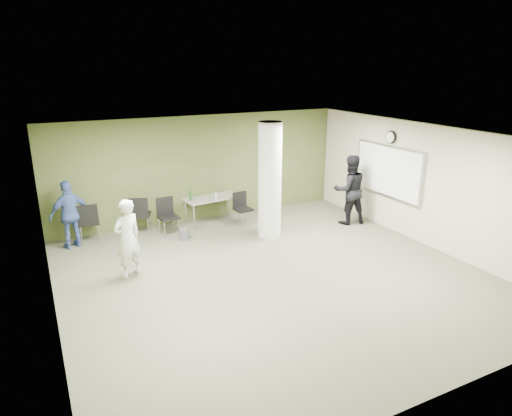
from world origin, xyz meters
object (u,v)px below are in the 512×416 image
folding_table (211,199)px  man_black (350,190)px  woman_white (127,239)px  chair_back_left (88,220)px  man_blue (70,215)px

folding_table → man_black: man_black is taller
folding_table → man_black: bearing=-34.2°
folding_table → man_black: (3.23, -1.65, 0.27)m
folding_table → woman_white: bearing=-146.5°
chair_back_left → man_black: bearing=171.3°
man_black → woman_white: bearing=17.8°
man_blue → folding_table: bearing=167.1°
woman_white → man_black: man_black is taller
woman_white → man_black: (5.87, 0.60, 0.12)m
man_blue → woman_white: bearing=96.7°
chair_back_left → woman_white: size_ratio=0.60×
folding_table → chair_back_left: chair_back_left is taller
woman_white → man_blue: bearing=-91.2°
folding_table → chair_back_left: 3.10m
chair_back_left → man_blue: 0.48m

